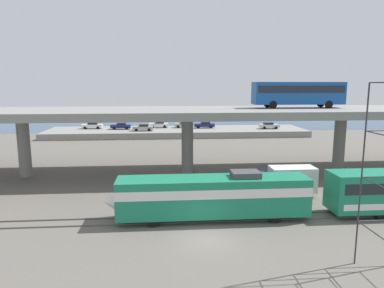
{
  "coord_description": "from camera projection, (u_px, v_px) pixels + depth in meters",
  "views": [
    {
      "loc": [
        -3.03,
        -24.5,
        11.5
      ],
      "look_at": [
        0.79,
        22.3,
        3.45
      ],
      "focal_mm": 32.82,
      "sensor_mm": 36.0,
      "label": 1
    }
  ],
  "objects": [
    {
      "name": "highway_overpass",
      "position": [
        187.0,
        115.0,
        44.62
      ],
      "size": [
        96.0,
        12.52,
        8.35
      ],
      "color": "gray",
      "rests_on": "ground_plane"
    },
    {
      "name": "rail_strip_near",
      "position": [
        201.0,
        222.0,
        29.45
      ],
      "size": [
        110.0,
        0.12,
        0.12
      ],
      "primitive_type": "cube",
      "color": "#59544C",
      "rests_on": "ground_plane"
    },
    {
      "name": "transit_bus_on_overpass",
      "position": [
        298.0,
        92.0,
        46.3
      ],
      "size": [
        12.0,
        2.68,
        3.4
      ],
      "color": "#14478C",
      "rests_on": "highway_overpass"
    },
    {
      "name": "parked_car_2",
      "position": [
        143.0,
        127.0,
        76.66
      ],
      "size": [
        4.43,
        1.93,
        1.5
      ],
      "rotation": [
        0.0,
        0.0,
        3.14
      ],
      "color": "#9E998C",
      "rests_on": "pier_parking_lot"
    },
    {
      "name": "ground_plane",
      "position": [
        206.0,
        240.0,
        26.26
      ],
      "size": [
        260.0,
        260.0,
        0.0
      ],
      "primitive_type": "plane",
      "color": "#605B54"
    },
    {
      "name": "service_truck_west",
      "position": [
        284.0,
        180.0,
        36.34
      ],
      "size": [
        6.8,
        2.46,
        3.04
      ],
      "rotation": [
        0.0,
        0.0,
        3.14
      ],
      "color": "navy",
      "rests_on": "ground_plane"
    },
    {
      "name": "parked_car_0",
      "position": [
        92.0,
        125.0,
        80.34
      ],
      "size": [
        4.67,
        1.94,
        1.5
      ],
      "rotation": [
        0.0,
        0.0,
        3.14
      ],
      "color": "silver",
      "rests_on": "pier_parking_lot"
    },
    {
      "name": "rail_strip_far",
      "position": [
        199.0,
        215.0,
        30.9
      ],
      "size": [
        110.0,
        0.12,
        0.12
      ],
      "primitive_type": "cube",
      "color": "#59544C",
      "rests_on": "ground_plane"
    },
    {
      "name": "parked_car_3",
      "position": [
        159.0,
        124.0,
        82.27
      ],
      "size": [
        4.48,
        1.94,
        1.5
      ],
      "rotation": [
        0.0,
        0.0,
        3.14
      ],
      "color": "silver",
      "rests_on": "pier_parking_lot"
    },
    {
      "name": "parked_car_1",
      "position": [
        204.0,
        125.0,
        81.69
      ],
      "size": [
        4.7,
        1.94,
        1.5
      ],
      "rotation": [
        0.0,
        0.0,
        3.14
      ],
      "color": "navy",
      "rests_on": "pier_parking_lot"
    },
    {
      "name": "train_locomotive",
      "position": [
        204.0,
        195.0,
        29.84
      ],
      "size": [
        17.37,
        3.04,
        4.18
      ],
      "rotation": [
        0.0,
        0.0,
        3.14
      ],
      "color": "#197A56",
      "rests_on": "ground_plane"
    },
    {
      "name": "parked_car_4",
      "position": [
        121.0,
        126.0,
        79.51
      ],
      "size": [
        4.49,
        1.94,
        1.5
      ],
      "rotation": [
        0.0,
        0.0,
        3.14
      ],
      "color": "navy",
      "rests_on": "pier_parking_lot"
    },
    {
      "name": "pier_parking_lot",
      "position": [
        177.0,
        132.0,
        80.17
      ],
      "size": [
        58.06,
        13.0,
        1.36
      ],
      "primitive_type": "cube",
      "color": "gray",
      "rests_on": "ground_plane"
    },
    {
      "name": "harbor_water",
      "position": [
        174.0,
        124.0,
        102.88
      ],
      "size": [
        140.0,
        36.0,
        0.01
      ],
      "primitive_type": "cube",
      "color": "navy",
      "rests_on": "ground_plane"
    },
    {
      "name": "parked_car_6",
      "position": [
        183.0,
        124.0,
        82.41
      ],
      "size": [
        4.0,
        1.98,
        1.5
      ],
      "rotation": [
        0.0,
        0.0,
        3.14
      ],
      "color": "#9E998C",
      "rests_on": "pier_parking_lot"
    },
    {
      "name": "parked_car_5",
      "position": [
        269.0,
        125.0,
        80.31
      ],
      "size": [
        4.38,
        1.99,
        1.5
      ],
      "color": "#B7B7BC",
      "rests_on": "pier_parking_lot"
    }
  ]
}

